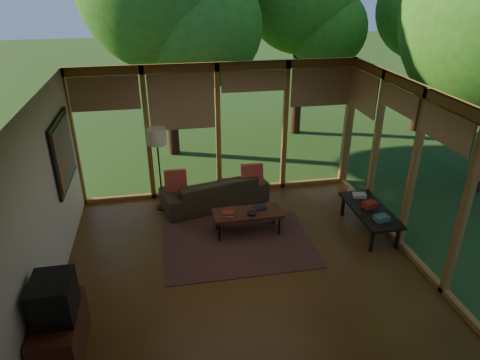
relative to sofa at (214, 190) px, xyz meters
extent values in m
plane|color=brown|center=(0.17, -2.00, -0.30)|extent=(5.50, 5.50, 0.00)
plane|color=silver|center=(0.17, -2.00, 2.40)|extent=(5.50, 5.50, 0.00)
cube|color=beige|center=(-2.58, -2.00, 1.05)|extent=(0.04, 5.00, 2.70)
cube|color=beige|center=(0.17, -4.50, 1.05)|extent=(5.50, 0.04, 2.70)
cube|color=#A06C31|center=(0.17, 0.50, 1.05)|extent=(5.50, 0.12, 2.70)
cube|color=#A06C31|center=(2.92, -2.00, 1.05)|extent=(0.12, 5.00, 2.70)
plane|color=#28491B|center=(8.17, 6.00, -0.31)|extent=(40.00, 40.00, 0.00)
cylinder|color=#351C13|center=(-0.67, 2.94, 2.26)|extent=(0.28, 0.28, 5.13)
cylinder|color=#351C13|center=(2.87, 3.94, 2.06)|extent=(0.28, 0.28, 4.73)
cylinder|color=#351C13|center=(6.15, 3.41, 1.84)|extent=(0.28, 0.28, 4.29)
sphere|color=#1E5413|center=(6.15, 3.41, 3.04)|extent=(2.62, 2.62, 2.62)
cube|color=brown|center=(0.20, -1.51, -0.29)|extent=(2.53, 1.79, 0.01)
imported|color=#3B2F1D|center=(0.00, 0.00, 0.00)|extent=(2.20, 1.29, 0.60)
cube|color=maroon|center=(-0.75, -0.05, 0.29)|extent=(0.42, 0.22, 0.44)
cube|color=maroon|center=(0.75, -0.05, 0.29)|extent=(0.42, 0.23, 0.45)
cube|color=#BBB6AA|center=(0.08, -1.22, 0.14)|extent=(0.21, 0.18, 0.03)
cube|color=maroon|center=(0.08, -1.22, 0.17)|extent=(0.21, 0.17, 0.03)
cube|color=black|center=(0.68, -1.09, 0.14)|extent=(0.20, 0.15, 0.03)
ellipsoid|color=black|center=(0.48, -1.27, 0.16)|extent=(0.16, 0.16, 0.07)
cube|color=#4F2115|center=(-2.30, -3.40, 0.00)|extent=(0.50, 1.00, 0.60)
cube|color=black|center=(-2.28, -3.40, 0.55)|extent=(0.45, 0.55, 0.50)
cube|color=#386259|center=(2.57, -1.91, 0.20)|extent=(0.26, 0.20, 0.09)
cube|color=maroon|center=(2.57, -1.46, 0.21)|extent=(0.27, 0.22, 0.11)
cube|color=#BBB6AA|center=(2.57, -1.06, 0.19)|extent=(0.26, 0.21, 0.06)
cylinder|color=black|center=(-1.03, 0.01, -0.29)|extent=(0.26, 0.26, 0.03)
cylinder|color=black|center=(-1.03, 0.01, 0.49)|extent=(0.03, 0.03, 1.52)
cylinder|color=beige|center=(-1.03, 0.01, 1.20)|extent=(0.36, 0.36, 0.30)
cube|color=#4F2115|center=(0.43, -1.17, 0.10)|extent=(1.20, 0.50, 0.05)
cylinder|color=black|center=(-0.10, -1.35, -0.11)|extent=(0.03, 0.03, 0.38)
cylinder|color=black|center=(0.96, -1.35, -0.11)|extent=(0.03, 0.03, 0.38)
cylinder|color=black|center=(-0.10, -0.99, -0.11)|extent=(0.03, 0.03, 0.38)
cylinder|color=black|center=(0.96, -0.99, -0.11)|extent=(0.03, 0.03, 0.38)
cube|color=black|center=(2.57, -1.51, 0.13)|extent=(0.60, 1.40, 0.05)
cube|color=black|center=(2.34, -2.11, -0.10)|extent=(0.05, 0.05, 0.40)
cube|color=black|center=(2.80, -2.11, -0.10)|extent=(0.05, 0.05, 0.40)
cube|color=black|center=(2.34, -0.91, -0.10)|extent=(0.05, 0.05, 0.40)
cube|color=black|center=(2.80, -0.91, -0.10)|extent=(0.05, 0.05, 0.40)
cube|color=black|center=(-2.55, -0.60, 1.25)|extent=(0.05, 1.35, 1.15)
cube|color=#18676E|center=(-2.52, -0.60, 1.25)|extent=(0.02, 1.20, 1.00)
camera|label=1|loc=(-0.89, -7.51, 3.89)|focal=32.00mm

